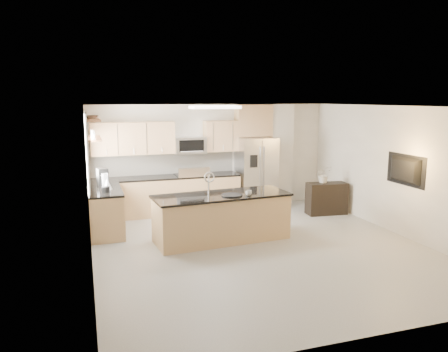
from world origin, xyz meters
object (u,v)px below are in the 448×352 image
object	(u,v)px
television	(402,170)
kettle	(107,184)
blender	(105,184)
credenza	(327,198)
coffee_maker	(103,178)
refrigerator	(256,173)
bowl	(92,116)
platter	(232,195)
range	(192,193)
island	(222,217)
flower_vase	(324,170)
microwave	(190,145)
cup	(249,193)

from	to	relation	value
television	kettle	bearing A→B (deg)	70.29
blender	credenza	bearing A→B (deg)	2.63
credenza	coffee_maker	xyz separation A→B (m)	(-5.13, 0.41, 0.72)
refrigerator	kettle	xyz separation A→B (m)	(-3.68, -1.09, 0.14)
bowl	platter	bearing A→B (deg)	-35.90
range	bowl	world-z (taller)	bowl
island	kettle	distance (m)	2.43
platter	credenza	bearing A→B (deg)	23.92
range	island	bearing A→B (deg)	-88.68
credenza	island	bearing A→B (deg)	-154.22
credenza	flower_vase	bearing A→B (deg)	135.78
microwave	refrigerator	size ratio (longest dim) A/B	0.43
range	bowl	size ratio (longest dim) A/B	2.96
refrigerator	coffee_maker	distance (m)	3.83
refrigerator	cup	xyz separation A→B (m)	(-1.14, -2.45, 0.07)
microwave	flower_vase	distance (m)	3.26
island	bowl	size ratio (longest dim) A/B	7.03
bowl	television	size ratio (longest dim) A/B	0.36
island	cup	distance (m)	0.73
flower_vase	television	world-z (taller)	television
refrigerator	coffee_maker	world-z (taller)	refrigerator
blender	kettle	bearing A→B (deg)	79.10
kettle	platter	bearing A→B (deg)	-29.80
television	refrigerator	bearing A→B (deg)	31.04
refrigerator	television	world-z (taller)	refrigerator
credenza	blender	world-z (taller)	blender
range	microwave	xyz separation A→B (m)	(0.00, 0.12, 1.16)
cup	flower_vase	distance (m)	2.84
island	flower_vase	size ratio (longest dim) A/B	4.49
platter	blender	size ratio (longest dim) A/B	1.08
island	television	world-z (taller)	television
refrigerator	cup	size ratio (longest dim) A/B	14.12
cup	platter	distance (m)	0.32
cup	kettle	distance (m)	2.88
range	blender	bearing A→B (deg)	-146.05
credenza	television	size ratio (longest dim) A/B	0.88
credenza	flower_vase	world-z (taller)	flower_vase
kettle	coffee_maker	distance (m)	0.40
credenza	microwave	bearing A→B (deg)	162.67
microwave	cup	xyz separation A→B (m)	(0.52, -2.62, -0.67)
island	bowl	xyz separation A→B (m)	(-2.30, 1.62, 1.93)
platter	coffee_maker	world-z (taller)	coffee_maker
platter	flower_vase	size ratio (longest dim) A/B	0.67
cup	television	distance (m)	3.08
island	credenza	world-z (taller)	island
cup	flower_vase	world-z (taller)	flower_vase
blender	coffee_maker	distance (m)	0.65
range	refrigerator	size ratio (longest dim) A/B	0.64
television	blender	bearing A→B (deg)	72.85
credenza	coffee_maker	distance (m)	5.20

